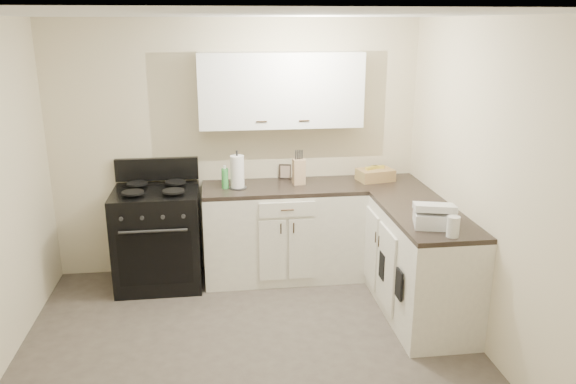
{
  "coord_description": "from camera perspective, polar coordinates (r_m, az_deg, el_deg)",
  "views": [
    {
      "loc": [
        -0.21,
        -3.67,
        2.45
      ],
      "look_at": [
        0.39,
        0.85,
        1.07
      ],
      "focal_mm": 35.0,
      "sensor_mm": 36.0,
      "label": 1
    }
  ],
  "objects": [
    {
      "name": "floor",
      "position": [
        4.42,
        -3.72,
        -16.92
      ],
      "size": [
        3.6,
        3.6,
        0.0
      ],
      "primitive_type": "plane",
      "color": "#473F38",
      "rests_on": "ground"
    },
    {
      "name": "stove",
      "position": [
        5.54,
        -13.02,
        -4.67
      ],
      "size": [
        0.8,
        0.68,
        0.97
      ],
      "primitive_type": "cube",
      "color": "black",
      "rests_on": "floor"
    },
    {
      "name": "wicker_basket",
      "position": [
        5.66,
        8.86,
        1.74
      ],
      "size": [
        0.38,
        0.29,
        0.11
      ],
      "primitive_type": "cube",
      "rotation": [
        0.0,
        0.0,
        0.19
      ],
      "color": "tan",
      "rests_on": "countertop_right"
    },
    {
      "name": "base_cabinets_back",
      "position": [
        5.58,
        -0.5,
        -4.19
      ],
      "size": [
        1.55,
        0.6,
        0.9
      ],
      "primitive_type": "cube",
      "color": "silver",
      "rests_on": "floor"
    },
    {
      "name": "soap_bottle",
      "position": [
        5.34,
        -6.42,
        1.37
      ],
      "size": [
        0.08,
        0.08,
        0.19
      ],
      "primitive_type": "cylinder",
      "rotation": [
        0.0,
        0.0,
        0.26
      ],
      "color": "green",
      "rests_on": "countertop_back"
    },
    {
      "name": "wall_right",
      "position": [
        4.35,
        20.32,
        -0.27
      ],
      "size": [
        0.0,
        3.6,
        3.6
      ],
      "primitive_type": "plane",
      "rotation": [
        1.57,
        0.0,
        -1.57
      ],
      "color": "beige",
      "rests_on": "ground"
    },
    {
      "name": "upper_cabinets",
      "position": [
        5.39,
        -0.74,
        10.32
      ],
      "size": [
        1.55,
        0.3,
        0.7
      ],
      "primitive_type": "cube",
      "color": "white",
      "rests_on": "wall_back"
    },
    {
      "name": "countertop_back",
      "position": [
        5.43,
        -0.51,
        0.44
      ],
      "size": [
        1.55,
        0.6,
        0.04
      ],
      "primitive_type": "cube",
      "color": "black",
      "rests_on": "base_cabinets_back"
    },
    {
      "name": "picture_frame",
      "position": [
        5.65,
        -0.31,
        2.1
      ],
      "size": [
        0.12,
        0.06,
        0.15
      ],
      "primitive_type": "cube",
      "rotation": [
        -0.14,
        0.0,
        -0.22
      ],
      "color": "black",
      "rests_on": "countertop_back"
    },
    {
      "name": "oven_mitt_far",
      "position": [
        4.94,
        9.54,
        -7.42
      ],
      "size": [
        0.02,
        0.13,
        0.23
      ],
      "primitive_type": "cube",
      "color": "black",
      "rests_on": "base_cabinets_right"
    },
    {
      "name": "countertop_right",
      "position": [
        5.07,
        12.57,
        -1.17
      ],
      "size": [
        0.6,
        1.9,
        0.04
      ],
      "primitive_type": "cube",
      "color": "black",
      "rests_on": "base_cabinets_right"
    },
    {
      "name": "oven_mitt_near",
      "position": [
        4.53,
        11.22,
        -9.19
      ],
      "size": [
        0.02,
        0.14,
        0.24
      ],
      "primitive_type": "cube",
      "color": "black",
      "rests_on": "base_cabinets_right"
    },
    {
      "name": "paper_towel",
      "position": [
        5.32,
        -5.17,
        2.03
      ],
      "size": [
        0.15,
        0.15,
        0.31
      ],
      "primitive_type": "cylinder",
      "rotation": [
        0.0,
        0.0,
        -0.16
      ],
      "color": "white",
      "rests_on": "countertop_back"
    },
    {
      "name": "countertop_grill",
      "position": [
        4.5,
        14.67,
        -2.6
      ],
      "size": [
        0.38,
        0.36,
        0.11
      ],
      "primitive_type": "cube",
      "rotation": [
        0.0,
        0.0,
        -0.27
      ],
      "color": "white",
      "rests_on": "countertop_right"
    },
    {
      "name": "knife_block",
      "position": [
        5.45,
        1.11,
        2.08
      ],
      "size": [
        0.12,
        0.11,
        0.25
      ],
      "primitive_type": "cube",
      "rotation": [
        0.0,
        0.0,
        0.09
      ],
      "color": "tan",
      "rests_on": "countertop_back"
    },
    {
      "name": "base_cabinets_right",
      "position": [
        5.23,
        12.24,
        -6.08
      ],
      "size": [
        0.6,
        1.9,
        0.9
      ],
      "primitive_type": "cube",
      "color": "silver",
      "rests_on": "floor"
    },
    {
      "name": "wall_back",
      "position": [
        5.6,
        -5.23,
        4.38
      ],
      "size": [
        3.6,
        0.0,
        3.6
      ],
      "primitive_type": "plane",
      "rotation": [
        1.57,
        0.0,
        0.0
      ],
      "color": "beige",
      "rests_on": "ground"
    },
    {
      "name": "wall_front",
      "position": [
        2.23,
        -1.04,
        -15.73
      ],
      "size": [
        3.6,
        0.0,
        3.6
      ],
      "primitive_type": "plane",
      "rotation": [
        -1.57,
        0.0,
        0.0
      ],
      "color": "beige",
      "rests_on": "ground"
    },
    {
      "name": "ceiling",
      "position": [
        3.67,
        -4.48,
        17.56
      ],
      "size": [
        3.6,
        3.6,
        0.0
      ],
      "primitive_type": "plane",
      "color": "white",
      "rests_on": "wall_back"
    },
    {
      "name": "glass_jar",
      "position": [
        4.29,
        16.42,
        -3.39
      ],
      "size": [
        0.11,
        0.11,
        0.16
      ],
      "primitive_type": "cylinder",
      "rotation": [
        0.0,
        0.0,
        0.24
      ],
      "color": "silver",
      "rests_on": "countertop_right"
    }
  ]
}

